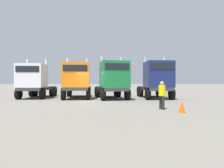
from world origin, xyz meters
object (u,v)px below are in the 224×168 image
Objects in this scene: semi_truck_green at (113,80)px; semi_truck_navy at (156,79)px; traffic_cone_mid at (182,107)px; semi_truck_orange at (77,81)px; semi_truck_white at (34,81)px; visitor_in_hivis at (162,93)px.

semi_truck_navy reaches higher than semi_truck_green.
semi_truck_green is at bearing 114.12° from traffic_cone_mid.
semi_truck_orange is at bearing -93.23° from semi_truck_navy.
semi_truck_navy is 8.83m from traffic_cone_mid.
semi_truck_green reaches higher than semi_truck_orange.
semi_truck_white is 0.99× the size of semi_truck_navy.
semi_truck_navy reaches higher than visitor_in_hivis.
traffic_cone_mid is at bearing 49.75° from semi_truck_white.
semi_truck_orange is 9.79m from visitor_in_hivis.
semi_truck_orange is 1.15× the size of semi_truck_navy.
semi_truck_white reaches higher than traffic_cone_mid.
semi_truck_navy is 9.14× the size of traffic_cone_mid.
traffic_cone_mid is (7.11, -8.73, -1.44)m from semi_truck_orange.
visitor_in_hivis is at bearing 11.66° from semi_truck_green.
semi_truck_orange is 3.93× the size of visitor_in_hivis.
semi_truck_green is (7.71, -0.97, 0.08)m from semi_truck_white.
semi_truck_navy is (4.21, 0.52, 0.05)m from semi_truck_green.
semi_truck_orange is at bearing 129.16° from traffic_cone_mid.
semi_truck_white is at bearing -100.60° from semi_truck_orange.
semi_truck_orange is at bearing 111.91° from visitor_in_hivis.
traffic_cone_mid is (3.65, -8.15, -1.50)m from semi_truck_green.
semi_truck_orange is at bearing 83.30° from semi_truck_white.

